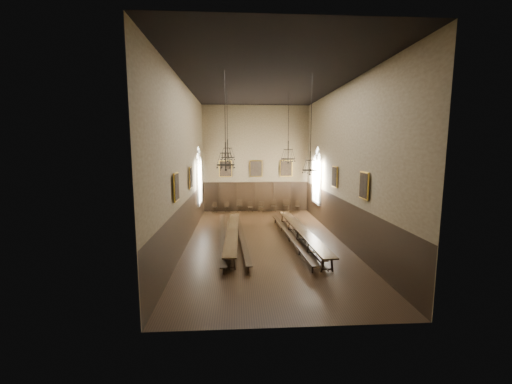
{
  "coord_description": "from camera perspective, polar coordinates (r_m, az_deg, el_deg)",
  "views": [
    {
      "loc": [
        -1.59,
        -17.86,
        5.47
      ],
      "look_at": [
        -0.44,
        1.5,
        2.72
      ],
      "focal_mm": 22.0,
      "sensor_mm": 36.0,
      "label": 1
    }
  ],
  "objects": [
    {
      "name": "chair_5",
      "position": [
        27.14,
        3.21,
        -2.93
      ],
      "size": [
        0.51,
        0.51,
        1.0
      ],
      "rotation": [
        0.0,
        0.0,
        -0.18
      ],
      "color": "black",
      "rests_on": "floor"
    },
    {
      "name": "ceiling",
      "position": [
        18.28,
        1.75,
        19.23
      ],
      "size": [
        9.0,
        18.0,
        0.02
      ],
      "primitive_type": "cube",
      "color": "black",
      "rests_on": "ground"
    },
    {
      "name": "window_left",
      "position": [
        23.62,
        -10.31,
        2.91
      ],
      "size": [
        0.2,
        2.2,
        4.6
      ],
      "primitive_type": null,
      "color": "white",
      "rests_on": "wall_left"
    },
    {
      "name": "wainscot_panelling",
      "position": [
        18.42,
        1.64,
        -5.18
      ],
      "size": [
        9.0,
        18.0,
        2.5
      ],
      "primitive_type": null,
      "color": "black",
      "rests_on": "floor"
    },
    {
      "name": "window_right",
      "position": [
        24.21,
        11.02,
        3.01
      ],
      "size": [
        0.2,
        2.2,
        4.6
      ],
      "primitive_type": null,
      "color": "white",
      "rests_on": "wall_right"
    },
    {
      "name": "bench_right_outer",
      "position": [
        19.1,
        9.14,
        -7.86
      ],
      "size": [
        0.56,
        9.19,
        0.41
      ],
      "rotation": [
        0.0,
        0.0,
        -0.03
      ],
      "color": "black",
      "rests_on": "floor"
    },
    {
      "name": "chair_6",
      "position": [
        27.29,
        5.48,
        -2.87
      ],
      "size": [
        0.49,
        0.49,
        1.03
      ],
      "rotation": [
        0.0,
        0.0,
        -0.07
      ],
      "color": "black",
      "rests_on": "floor"
    },
    {
      "name": "portrait_right_0",
      "position": [
        19.86,
        14.12,
        2.71
      ],
      "size": [
        0.12,
        1.0,
        1.3
      ],
      "color": "gold",
      "rests_on": "wall_right"
    },
    {
      "name": "wall_front",
      "position": [
        9.04,
        6.75,
        1.86
      ],
      "size": [
        9.0,
        0.02,
        9.0
      ],
      "primitive_type": "cube",
      "color": "#766648",
      "rests_on": "ground"
    },
    {
      "name": "portrait_back_2",
      "position": [
        27.12,
        5.5,
        4.28
      ],
      "size": [
        1.1,
        0.12,
        1.4
      ],
      "color": "gold",
      "rests_on": "wall_back"
    },
    {
      "name": "chair_0",
      "position": [
        27.01,
        -7.51,
        -3.11
      ],
      "size": [
        0.45,
        0.45,
        0.89
      ],
      "rotation": [
        0.0,
        0.0,
        -0.15
      ],
      "color": "black",
      "rests_on": "floor"
    },
    {
      "name": "chair_4",
      "position": [
        26.93,
        0.92,
        -3.08
      ],
      "size": [
        0.49,
        0.49,
        0.89
      ],
      "rotation": [
        0.0,
        0.0,
        -0.3
      ],
      "color": "black",
      "rests_on": "floor"
    },
    {
      "name": "bench_right_inner",
      "position": [
        18.66,
        6.05,
        -8.09
      ],
      "size": [
        0.86,
        10.22,
        0.46
      ],
      "rotation": [
        0.0,
        0.0,
        0.05
      ],
      "color": "black",
      "rests_on": "floor"
    },
    {
      "name": "floor",
      "position": [
        18.75,
        1.63,
        -8.93
      ],
      "size": [
        9.0,
        18.0,
        0.02
      ],
      "primitive_type": "cube",
      "color": "black",
      "rests_on": "ground"
    },
    {
      "name": "table_left",
      "position": [
        18.47,
        -4.31,
        -8.01
      ],
      "size": [
        0.79,
        9.33,
        0.73
      ],
      "rotation": [
        0.0,
        0.0,
        -0.01
      ],
      "color": "black",
      "rests_on": "floor"
    },
    {
      "name": "wall_right",
      "position": [
        18.9,
        15.49,
        4.83
      ],
      "size": [
        0.02,
        18.0,
        9.0
      ],
      "primitive_type": "cube",
      "color": "#766648",
      "rests_on": "ground"
    },
    {
      "name": "portrait_left_0",
      "position": [
        19.15,
        -11.78,
        2.59
      ],
      "size": [
        0.12,
        1.0,
        1.3
      ],
      "color": "gold",
      "rests_on": "wall_left"
    },
    {
      "name": "portrait_right_1",
      "position": [
        15.65,
        19.05,
        1.13
      ],
      "size": [
        0.12,
        1.0,
        1.3
      ],
      "color": "gold",
      "rests_on": "wall_right"
    },
    {
      "name": "portrait_back_1",
      "position": [
        26.84,
        -0.01,
        4.28
      ],
      "size": [
        1.1,
        0.12,
        1.4
      ],
      "color": "gold",
      "rests_on": "wall_back"
    },
    {
      "name": "chair_3",
      "position": [
        26.91,
        -1.03,
        -3.09
      ],
      "size": [
        0.41,
        0.41,
        0.87
      ],
      "rotation": [
        0.0,
        0.0,
        0.05
      ],
      "color": "black",
      "rests_on": "floor"
    },
    {
      "name": "chandelier_back_right",
      "position": [
        20.48,
        5.85,
        6.77
      ],
      "size": [
        0.93,
        0.93,
        4.42
      ],
      "color": "black",
      "rests_on": "ceiling"
    },
    {
      "name": "chair_7",
      "position": [
        27.47,
        7.49,
        -2.92
      ],
      "size": [
        0.49,
        0.49,
        0.89
      ],
      "rotation": [
        0.0,
        0.0,
        -0.29
      ],
      "color": "black",
      "rests_on": "floor"
    },
    {
      "name": "chair_1",
      "position": [
        26.97,
        -5.23,
        -3.1
      ],
      "size": [
        0.46,
        0.46,
        0.88
      ],
      "rotation": [
        0.0,
        0.0,
        0.21
      ],
      "color": "black",
      "rests_on": "floor"
    },
    {
      "name": "portrait_left_1",
      "position": [
        14.73,
        -14.3,
        0.92
      ],
      "size": [
        0.12,
        1.0,
        1.3
      ],
      "color": "gold",
      "rests_on": "wall_left"
    },
    {
      "name": "chandelier_front_left",
      "position": [
        15.05,
        -5.55,
        6.04
      ],
      "size": [
        0.87,
        0.87,
        4.5
      ],
      "color": "black",
      "rests_on": "ceiling"
    },
    {
      "name": "table_right",
      "position": [
        18.71,
        8.18,
        -7.76
      ],
      "size": [
        1.24,
        10.13,
        0.79
      ],
      "rotation": [
        0.0,
        0.0,
        0.05
      ],
      "color": "black",
      "rests_on": "floor"
    },
    {
      "name": "portrait_back_0",
      "position": [
        26.82,
        -5.58,
        4.24
      ],
      "size": [
        1.1,
        0.12,
        1.4
      ],
      "color": "gold",
      "rests_on": "wall_back"
    },
    {
      "name": "chandelier_back_left",
      "position": [
        20.18,
        -5.18,
        7.05
      ],
      "size": [
        0.91,
        0.91,
        4.31
      ],
      "color": "black",
      "rests_on": "ceiling"
    },
    {
      "name": "bench_left_outer",
      "position": [
        18.58,
        -6.06,
        -8.14
      ],
      "size": [
        0.83,
        10.36,
        0.47
      ],
      "rotation": [
        0.0,
        0.0,
        0.05
      ],
      "color": "black",
      "rests_on": "floor"
    },
    {
      "name": "wall_back",
      "position": [
        26.93,
        -0.02,
        6.0
      ],
      "size": [
        9.0,
        0.02,
        9.0
      ],
      "primitive_type": "cube",
      "color": "#766648",
      "rests_on": "ground"
    },
    {
      "name": "chandelier_front_right",
      "position": [
        15.76,
        9.82,
        5.23
      ],
      "size": [
        0.77,
        0.77,
        4.77
      ],
      "color": "black",
      "rests_on": "ceiling"
    },
    {
      "name": "bench_left_inner",
      "position": [
        18.46,
        -2.62,
        -8.26
      ],
      "size": [
        0.81,
        9.88,
        0.44
      ],
      "rotation": [
        0.0,
        0.0,
        0.05
      ],
      "color": "black",
      "rests_on": "floor"
    },
    {
      "name": "chair_2",
      "position": [
        26.96,
        -3.02,
        -2.98
      ],
      "size": [
        0.5,
        0.5,
        1.03
      ],
      "rotation": [
        0.0,
        0.0,
        0.1
      ],
      "color": "black",
      "rests_on": "floor"
    },
    {
      "name": "wall_left",
      "position": [
        18.12,
        -12.72,
        4.8
      ],
      "size": [
        0.02,
        18.0,
        9.0
      ],
      "primitive_type": "cube",
      "color": "#766648",
      "rests_on": "ground"
    }
  ]
}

